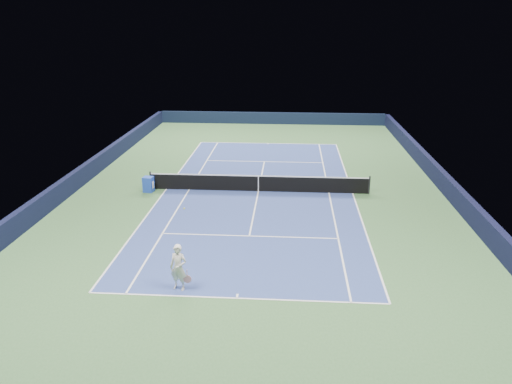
{
  "coord_description": "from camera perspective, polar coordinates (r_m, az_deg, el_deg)",
  "views": [
    {
      "loc": [
        1.81,
        -27.59,
        9.6
      ],
      "look_at": [
        0.07,
        -3.0,
        1.0
      ],
      "focal_mm": 35.0,
      "sensor_mm": 36.0,
      "label": 1
    }
  ],
  "objects": [
    {
      "name": "service_line_near",
      "position": [
        23.33,
        -0.77,
        -5.05
      ],
      "size": [
        8.23,
        0.08,
        0.0
      ],
      "primitive_type": "cube",
      "color": "white",
      "rests_on": "ground"
    },
    {
      "name": "sponsor_cube",
      "position": [
        29.73,
        -12.19,
        0.87
      ],
      "size": [
        0.62,
        0.58,
        0.9
      ],
      "color": "blue",
      "rests_on": "ground"
    },
    {
      "name": "baseline_far",
      "position": [
        40.66,
        1.39,
        5.59
      ],
      "size": [
        10.97,
        0.08,
        0.0
      ],
      "primitive_type": "cube",
      "color": "white",
      "rests_on": "ground"
    },
    {
      "name": "center_service_line",
      "position": [
        29.26,
        0.27,
        0.1
      ],
      "size": [
        0.08,
        12.8,
        0.0
      ],
      "primitive_type": "cube",
      "color": "white",
      "rests_on": "ground"
    },
    {
      "name": "sideline_singles_right",
      "position": [
        29.3,
        8.33,
        -0.08
      ],
      "size": [
        0.08,
        23.77,
        0.0
      ],
      "primitive_type": "cube",
      "color": "white",
      "rests_on": "ground"
    },
    {
      "name": "sideline_singles_left",
      "position": [
        29.8,
        -7.64,
        0.28
      ],
      "size": [
        0.08,
        23.77,
        0.0
      ],
      "primitive_type": "cube",
      "color": "white",
      "rests_on": "ground"
    },
    {
      "name": "center_mark_far",
      "position": [
        40.52,
        1.38,
        5.54
      ],
      "size": [
        0.08,
        0.3,
        0.0
      ],
      "primitive_type": "cube",
      "color": "white",
      "rests_on": "ground"
    },
    {
      "name": "court_surface",
      "position": [
        29.27,
        0.27,
        0.09
      ],
      "size": [
        10.97,
        23.77,
        0.01
      ],
      "primitive_type": "cube",
      "color": "navy",
      "rests_on": "ground"
    },
    {
      "name": "wall_far",
      "position": [
        48.3,
        1.85,
        8.43
      ],
      "size": [
        22.0,
        0.35,
        1.1
      ],
      "primitive_type": "cube",
      "color": "black",
      "rests_on": "ground"
    },
    {
      "name": "service_line_far",
      "position": [
        35.36,
        0.96,
        3.5
      ],
      "size": [
        8.23,
        0.08,
        0.0
      ],
      "primitive_type": "cube",
      "color": "white",
      "rests_on": "ground"
    },
    {
      "name": "tennis_player",
      "position": [
        18.83,
        -8.84,
        -8.53
      ],
      "size": [
        0.85,
        1.32,
        2.89
      ],
      "color": "silver",
      "rests_on": "ground"
    },
    {
      "name": "baseline_near",
      "position": [
        18.49,
        -2.22,
        -12.03
      ],
      "size": [
        10.97,
        0.08,
        0.0
      ],
      "primitive_type": "cube",
      "color": "white",
      "rests_on": "ground"
    },
    {
      "name": "sideline_doubles_left",
      "position": [
        30.11,
        -10.2,
        0.34
      ],
      "size": [
        0.08,
        23.77,
        0.0
      ],
      "primitive_type": "cube",
      "color": "white",
      "rests_on": "ground"
    },
    {
      "name": "ground",
      "position": [
        29.27,
        0.27,
        0.09
      ],
      "size": [
        40.0,
        40.0,
        0.0
      ],
      "primitive_type": "plane",
      "color": "#365E33",
      "rests_on": "ground"
    },
    {
      "name": "center_mark_near",
      "position": [
        18.62,
        -2.16,
        -11.8
      ],
      "size": [
        0.08,
        0.3,
        0.0
      ],
      "primitive_type": "cube",
      "color": "white",
      "rests_on": "ground"
    },
    {
      "name": "sideline_doubles_right",
      "position": [
        29.44,
        10.99,
        -0.15
      ],
      "size": [
        0.08,
        23.77,
        0.0
      ],
      "primitive_type": "cube",
      "color": "white",
      "rests_on": "ground"
    },
    {
      "name": "wall_right",
      "position": [
        30.4,
        21.09,
        0.59
      ],
      "size": [
        0.35,
        40.0,
        1.1
      ],
      "primitive_type": "cube",
      "color": "black",
      "rests_on": "ground"
    },
    {
      "name": "tennis_net",
      "position": [
        29.1,
        0.28,
        1.02
      ],
      "size": [
        12.9,
        0.1,
        1.07
      ],
      "color": "black",
      "rests_on": "ground"
    },
    {
      "name": "wall_left",
      "position": [
        31.67,
        -19.68,
        1.47
      ],
      "size": [
        0.35,
        40.0,
        1.1
      ],
      "primitive_type": "cube",
      "color": "#111433",
      "rests_on": "ground"
    }
  ]
}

